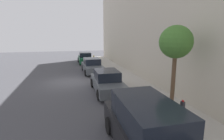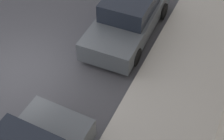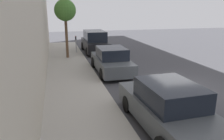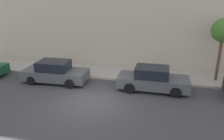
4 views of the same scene
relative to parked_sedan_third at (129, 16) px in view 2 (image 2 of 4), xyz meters
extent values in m
plane|color=#424247|center=(-2.35, -3.38, -0.73)|extent=(60.00, 60.00, 0.00)
cube|color=#B2ADA3|center=(2.54, -3.38, -0.65)|extent=(2.77, 32.00, 0.15)
cylinder|color=black|center=(-0.75, -5.39, -0.39)|extent=(0.22, 0.67, 0.67)
cube|color=#4C5156|center=(0.00, -0.03, -0.17)|extent=(1.92, 4.55, 0.68)
cube|color=black|center=(0.00, 0.07, 0.49)|extent=(1.64, 2.14, 0.64)
cylinder|color=black|center=(-0.85, 1.37, -0.41)|extent=(0.22, 0.63, 0.63)
cylinder|color=black|center=(0.85, 1.37, -0.41)|extent=(0.22, 0.63, 0.63)
cylinder|color=black|center=(-0.85, -1.42, -0.41)|extent=(0.22, 0.63, 0.63)
cylinder|color=black|center=(0.85, -1.42, -0.41)|extent=(0.22, 0.63, 0.63)
camera|label=1|loc=(-2.56, -18.39, 3.27)|focal=28.00mm
camera|label=2|loc=(3.32, -8.43, 6.67)|focal=50.00mm
camera|label=3|loc=(3.32, 5.68, 3.00)|focal=35.00mm
camera|label=4|loc=(-13.23, -7.06, 5.07)|focal=35.00mm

